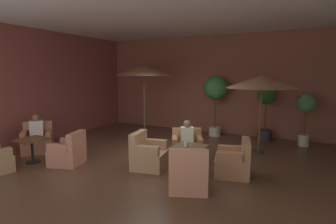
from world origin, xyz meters
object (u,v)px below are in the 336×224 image
cafe_table_front_left (189,153)px  armchair_front_right_east (68,153)px  potted_tree_mid_right (306,109)px  patio_umbrella_tall_red (144,71)px  armchair_front_right_south (38,141)px  patio_umbrella_center_beige (262,82)px  cafe_table_front_right (32,144)px  armchair_front_left_north (148,155)px  armchair_front_left_east (189,174)px  iced_drink_cup (186,145)px  armchair_front_left_west (187,148)px  patron_by_window (36,128)px  armchair_front_left_south (234,162)px  potted_tree_left_corner (266,105)px  potted_tree_mid_left (216,92)px  patron_blue_shirt (187,134)px

cafe_table_front_left → armchair_front_right_east: bearing=-162.8°
potted_tree_mid_right → patio_umbrella_tall_red: bearing=-167.1°
armchair_front_right_south → patio_umbrella_center_beige: 6.76m
cafe_table_front_right → armchair_front_right_east: (0.98, 0.31, -0.17)m
cafe_table_front_right → armchair_front_left_north: bearing=19.4°
cafe_table_front_left → armchair_front_right_east: (-2.95, -0.92, -0.16)m
armchair_front_left_east → iced_drink_cup: 1.04m
armchair_front_left_west → armchair_front_right_east: armchair_front_right_east is taller
patron_by_window → iced_drink_cup: 4.60m
armchair_front_left_west → armchair_front_left_south: bearing=-24.5°
cafe_table_front_left → potted_tree_left_corner: 4.30m
armchair_front_left_east → potted_tree_mid_left: potted_tree_mid_left is taller
patio_umbrella_tall_red → potted_tree_mid_right: bearing=12.9°
patio_umbrella_center_beige → potted_tree_left_corner: patio_umbrella_center_beige is taller
armchair_front_left_south → potted_tree_mid_left: (-1.63, 3.68, 1.33)m
armchair_front_left_south → armchair_front_left_west: 1.59m
patio_umbrella_center_beige → patron_blue_shirt: patio_umbrella_center_beige is taller
iced_drink_cup → patron_blue_shirt: bearing=111.8°
potted_tree_mid_right → patron_blue_shirt: size_ratio=2.55×
cafe_table_front_left → patron_by_window: (-4.63, -0.55, 0.27)m
armchair_front_left_north → iced_drink_cup: 1.03m
armchair_front_right_east → armchair_front_right_south: bearing=166.8°
armchair_front_left_west → patio_umbrella_tall_red: bearing=144.8°
armchair_front_right_east → iced_drink_cup: (2.90, 0.84, 0.37)m
patron_by_window → armchair_front_left_north: bearing=5.5°
cafe_table_front_right → potted_tree_mid_right: size_ratio=0.45×
armchair_front_left_west → potted_tree_left_corner: potted_tree_left_corner is taller
cafe_table_front_left → potted_tree_mid_right: bearing=58.9°
cafe_table_front_left → cafe_table_front_right: (-3.93, -1.23, 0.01)m
armchair_front_left_west → patron_blue_shirt: size_ratio=1.60×
patron_by_window → potted_tree_mid_right: bearing=32.4°
cafe_table_front_right → patio_umbrella_tall_red: size_ratio=0.29×
armchair_front_left_north → armchair_front_left_south: armchair_front_left_north is taller
armchair_front_right_east → potted_tree_left_corner: size_ratio=0.48×
armchair_front_left_east → patron_by_window: size_ratio=1.36×
cafe_table_front_right → armchair_front_right_east: 1.04m
patio_umbrella_tall_red → cafe_table_front_left: bearing=-42.3°
armchair_front_left_east → potted_tree_left_corner: size_ratio=0.50×
armchair_front_right_east → patio_umbrella_tall_red: bearing=89.7°
armchair_front_right_east → iced_drink_cup: size_ratio=8.28×
armchair_front_left_south → armchair_front_right_south: size_ratio=0.82×
patio_umbrella_tall_red → potted_tree_mid_right: 5.55m
armchair_front_left_south → armchair_front_left_west: armchair_front_left_south is taller
armchair_front_right_south → potted_tree_mid_right: 8.32m
patron_blue_shirt → patron_by_window: bearing=-161.2°
armchair_front_right_south → armchair_front_right_east: bearing=-13.2°
patio_umbrella_tall_red → iced_drink_cup: patio_umbrella_tall_red is taller
potted_tree_left_corner → armchair_front_left_north: bearing=-116.3°
armchair_front_left_east → patron_blue_shirt: (-0.83, 1.83, 0.37)m
armchair_front_right_east → patron_blue_shirt: 3.12m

